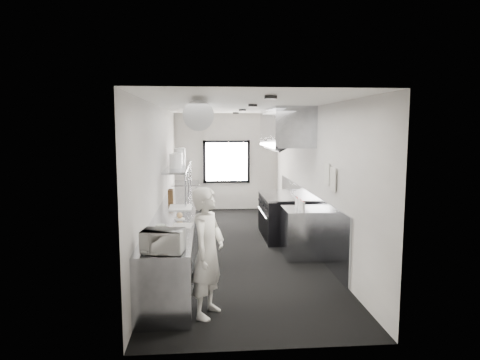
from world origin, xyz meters
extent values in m
cube|color=black|center=(0.00, 0.00, 0.00)|extent=(3.00, 8.00, 0.01)
cube|color=silver|center=(0.00, 0.00, 2.80)|extent=(3.00, 8.00, 0.01)
cube|color=beige|center=(0.00, 4.00, 1.40)|extent=(3.00, 0.02, 2.80)
cube|color=beige|center=(0.00, -4.00, 1.40)|extent=(3.00, 0.02, 2.80)
cube|color=beige|center=(-1.50, 0.00, 1.40)|extent=(0.02, 8.00, 2.80)
cube|color=beige|center=(1.50, 0.00, 1.40)|extent=(0.02, 8.00, 2.80)
cube|color=#8E939B|center=(1.48, 0.30, 0.55)|extent=(0.03, 5.50, 1.10)
cylinder|color=#93969B|center=(-0.70, 0.40, 2.55)|extent=(0.40, 6.40, 0.40)
cube|color=white|center=(0.00, 3.96, 1.40)|extent=(1.20, 0.03, 1.10)
cube|color=black|center=(0.00, 3.98, 1.98)|extent=(1.36, 0.03, 0.08)
cube|color=black|center=(0.00, 3.98, 0.82)|extent=(1.36, 0.03, 0.08)
cube|color=black|center=(-0.64, 3.98, 1.40)|extent=(0.08, 0.03, 1.25)
cube|color=black|center=(0.64, 3.98, 1.40)|extent=(0.08, 0.03, 1.25)
cube|color=#8E939B|center=(1.10, 0.70, 2.40)|extent=(0.80, 2.20, 0.80)
cube|color=#8E939B|center=(0.72, 0.70, 2.01)|extent=(0.05, 2.20, 0.05)
cube|color=black|center=(1.02, 0.70, 2.06)|extent=(0.50, 2.10, 0.28)
cube|color=#8E939B|center=(-1.15, -0.50, 0.45)|extent=(0.70, 6.00, 0.90)
cube|color=#8E939B|center=(-1.20, 1.00, 1.55)|extent=(0.45, 3.00, 0.04)
cylinder|color=#8E939B|center=(-1.00, -0.40, 1.22)|extent=(0.04, 0.04, 0.66)
cylinder|color=#8E939B|center=(-1.00, 1.00, 1.22)|extent=(0.04, 0.04, 0.66)
cylinder|color=#8E939B|center=(-1.00, 2.40, 1.22)|extent=(0.04, 0.04, 0.66)
cube|color=black|center=(1.05, 0.70, 0.45)|extent=(0.85, 1.60, 0.90)
cube|color=#8E939B|center=(1.05, 0.70, 0.92)|extent=(0.85, 1.60, 0.04)
cube|color=#8E939B|center=(0.64, 0.70, 0.45)|extent=(0.03, 1.55, 0.80)
cylinder|color=#8E939B|center=(0.61, 0.70, 0.55)|extent=(0.03, 1.30, 0.03)
cube|color=#8E939B|center=(1.15, -0.70, 0.45)|extent=(0.65, 0.80, 0.90)
cube|color=#8E939B|center=(-1.15, 3.20, 0.45)|extent=(0.70, 1.20, 0.90)
cube|color=beige|center=(1.47, -1.20, 1.60)|extent=(0.02, 0.28, 0.38)
cube|color=beige|center=(1.47, -1.55, 1.55)|extent=(0.02, 0.28, 0.38)
imported|color=silver|center=(-0.60, -3.07, 0.83)|extent=(0.61, 0.71, 1.66)
imported|color=white|center=(-1.14, -3.26, 1.04)|extent=(0.51, 0.42, 0.28)
cylinder|color=#ADB5A6|center=(-1.34, -2.40, 0.95)|extent=(0.15, 0.15, 0.09)
cylinder|color=#ADB5A6|center=(-1.27, -2.26, 0.95)|extent=(0.16, 0.16, 0.10)
cube|color=silver|center=(-0.98, -1.91, 0.90)|extent=(0.33, 0.40, 0.01)
cylinder|color=white|center=(-1.05, -1.43, 0.91)|extent=(0.18, 0.18, 0.01)
sphere|color=tan|center=(-1.05, -1.43, 0.96)|extent=(0.10, 0.10, 0.10)
cube|color=silver|center=(-1.09, -0.42, 0.91)|extent=(0.42, 0.56, 0.02)
cube|color=brown|center=(-1.32, 0.28, 1.02)|extent=(0.10, 0.22, 0.24)
cylinder|color=white|center=(-1.22, 0.37, 1.72)|extent=(0.32, 0.32, 0.29)
cylinder|color=white|center=(-1.22, 0.79, 1.72)|extent=(0.27, 0.27, 0.29)
cylinder|color=white|center=(-1.19, 1.14, 1.75)|extent=(0.28, 0.28, 0.36)
cylinder|color=white|center=(-1.22, 1.68, 1.74)|extent=(0.29, 0.29, 0.35)
cylinder|color=silver|center=(1.10, -1.04, 0.99)|extent=(0.07, 0.07, 0.18)
cylinder|color=silver|center=(1.11, -0.85, 0.99)|extent=(0.06, 0.06, 0.17)
cylinder|color=silver|center=(1.11, -0.73, 0.99)|extent=(0.08, 0.08, 0.18)
cylinder|color=silver|center=(1.11, -0.54, 0.98)|extent=(0.06, 0.06, 0.17)
cylinder|color=silver|center=(1.12, -0.43, 0.98)|extent=(0.06, 0.06, 0.16)
camera|label=1|loc=(-0.62, -8.29, 2.40)|focal=31.69mm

